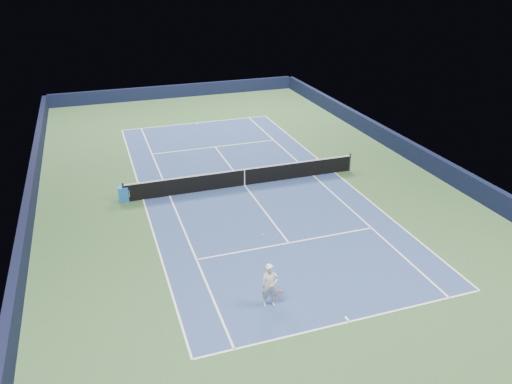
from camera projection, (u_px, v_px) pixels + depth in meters
name	position (u px, v px, depth m)	size (l,w,h in m)	color
ground	(245.00, 185.00, 27.25)	(40.00, 40.00, 0.00)	#2F512C
wall_far	(177.00, 91.00, 43.97)	(22.00, 0.35, 1.10)	black
wall_right	(415.00, 153.00, 30.17)	(0.35, 40.00, 1.10)	black
wall_left	(29.00, 205.00, 23.87)	(0.35, 40.00, 1.10)	black
court_surface	(245.00, 185.00, 27.25)	(10.97, 23.77, 0.01)	navy
baseline_far	(197.00, 123.00, 37.42)	(10.97, 0.08, 0.00)	white
baseline_near	(349.00, 322.00, 17.09)	(10.97, 0.08, 0.00)	white
sideline_doubles_right	(335.00, 172.00, 28.85)	(0.08, 23.77, 0.00)	white
sideline_doubles_left	(143.00, 199.00, 25.66)	(0.08, 23.77, 0.00)	white
sideline_singles_right	(313.00, 176.00, 28.45)	(0.08, 23.77, 0.00)	white
sideline_singles_left	(170.00, 196.00, 26.05)	(0.08, 23.77, 0.00)	white
service_line_far	(215.00, 147.00, 32.72)	(8.23, 0.08, 0.00)	white
service_line_near	(289.00, 243.00, 21.78)	(8.23, 0.08, 0.00)	white
center_service_line	(245.00, 185.00, 27.25)	(0.08, 12.80, 0.00)	white
center_mark_far	(197.00, 123.00, 37.29)	(0.08, 0.30, 0.00)	white
center_mark_near	(347.00, 319.00, 17.22)	(0.08, 0.30, 0.00)	white
tennis_net	(244.00, 177.00, 27.04)	(12.90, 0.10, 1.07)	black
sponsor_cube	(124.00, 194.00, 25.34)	(0.60, 0.51, 0.80)	blue
tennis_player	(270.00, 286.00, 17.55)	(0.80, 1.27, 2.37)	silver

